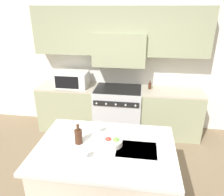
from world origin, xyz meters
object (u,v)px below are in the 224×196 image
at_px(range_stove, 118,110).
at_px(oil_bottle_on_counter, 150,86).
at_px(microwave, 73,79).
at_px(wine_glass_near, 85,149).
at_px(fruit_bowl, 112,142).
at_px(wine_glass_far, 99,124).
at_px(wine_bottle, 78,136).

distance_m(range_stove, oil_bottle_on_counter, 0.80).
xyz_separation_m(microwave, oil_bottle_on_counter, (1.50, 0.05, -0.08)).
distance_m(microwave, wine_glass_near, 2.30).
xyz_separation_m(range_stove, fruit_bowl, (0.15, -1.86, 0.51)).
bearing_deg(fruit_bowl, wine_glass_near, -130.39).
relative_size(wine_glass_far, oil_bottle_on_counter, 1.02).
xyz_separation_m(microwave, wine_glass_near, (0.81, -2.16, -0.01)).
height_order(wine_bottle, fruit_bowl, wine_bottle).
bearing_deg(wine_glass_far, range_stove, 88.42).
height_order(wine_glass_far, fruit_bowl, wine_glass_far).
bearing_deg(microwave, oil_bottle_on_counter, 1.96).
bearing_deg(range_stove, oil_bottle_on_counter, 6.64).
relative_size(wine_bottle, fruit_bowl, 1.03).
bearing_deg(wine_glass_near, wine_glass_far, 84.78).
relative_size(microwave, wine_bottle, 2.43).
height_order(range_stove, oil_bottle_on_counter, oil_bottle_on_counter).
relative_size(microwave, wine_glass_far, 3.45).
height_order(microwave, oil_bottle_on_counter, microwave).
relative_size(wine_glass_near, oil_bottle_on_counter, 1.02).
xyz_separation_m(wine_glass_near, oil_bottle_on_counter, (0.69, 2.21, -0.07)).
xyz_separation_m(wine_bottle, fruit_bowl, (0.38, 0.02, -0.05)).
distance_m(wine_glass_far, fruit_bowl, 0.31).
xyz_separation_m(wine_bottle, wine_glass_far, (0.19, 0.25, 0.02)).
xyz_separation_m(range_stove, microwave, (-0.90, 0.02, 0.60)).
distance_m(range_stove, wine_glass_far, 1.73).
bearing_deg(oil_bottle_on_counter, wine_glass_near, -107.37).
height_order(wine_bottle, oil_bottle_on_counter, wine_bottle).
distance_m(wine_bottle, oil_bottle_on_counter, 2.12).
bearing_deg(wine_bottle, microwave, 109.27).
height_order(wine_glass_far, oil_bottle_on_counter, wine_glass_far).
bearing_deg(oil_bottle_on_counter, fruit_bowl, -103.15).
height_order(microwave, wine_bottle, microwave).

